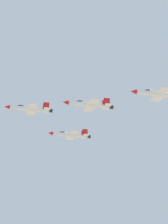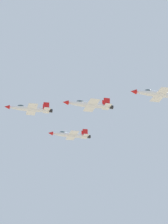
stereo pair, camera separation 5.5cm
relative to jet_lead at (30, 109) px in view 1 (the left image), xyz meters
The scene contains 4 objects.
jet_lead is the anchor object (origin of this frame).
jet_left_wingman 26.25m from the jet_lead, 66.93° to the right, with size 17.65×11.81×3.98m.
jet_right_wingman 26.16m from the jet_lead, 13.80° to the left, with size 17.47×11.67×3.93m.
jet_left_outer 52.24m from the jet_lead, 66.93° to the right, with size 17.39×11.67×3.94m.
Camera 1 is at (-94.45, -122.07, 39.44)m, focal length 73.23 mm.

